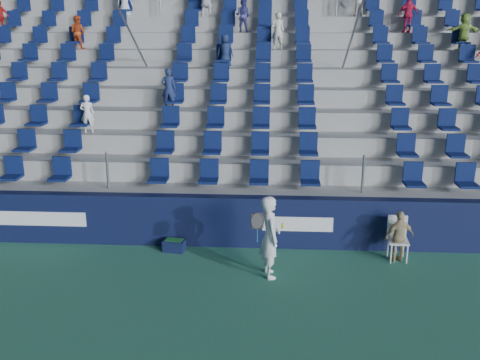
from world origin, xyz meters
TOP-DOWN VIEW (x-y plane):
  - ground at (0.00, 0.00)m, footprint 70.00×70.00m
  - sponsor_wall at (0.00, 3.15)m, footprint 24.00×0.32m
  - grandstand at (-0.00, 8.25)m, footprint 24.00×8.17m
  - tennis_player at (0.87, 1.62)m, footprint 0.69×0.71m
  - line_judge_chair at (3.67, 2.65)m, footprint 0.45×0.46m
  - line_judge at (3.67, 2.50)m, footprint 0.73×0.46m
  - ball_bin at (-1.30, 2.75)m, footprint 0.53×0.39m

SIDE VIEW (x-z plane):
  - ground at x=0.00m, z-range 0.00..0.00m
  - ball_bin at x=-1.30m, z-range 0.01..0.28m
  - line_judge_chair at x=3.67m, z-range 0.07..1.04m
  - line_judge at x=3.67m, z-range 0.00..1.15m
  - sponsor_wall at x=0.00m, z-range 0.00..1.20m
  - tennis_player at x=0.87m, z-range 0.00..1.72m
  - grandstand at x=0.00m, z-range -1.18..5.45m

